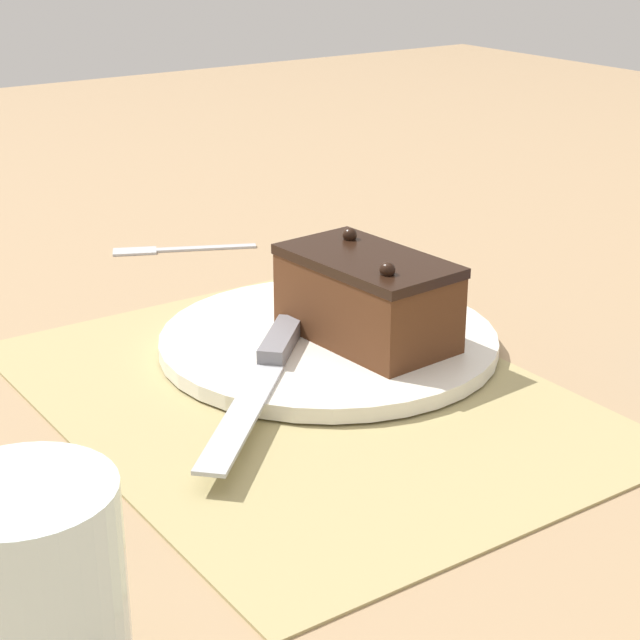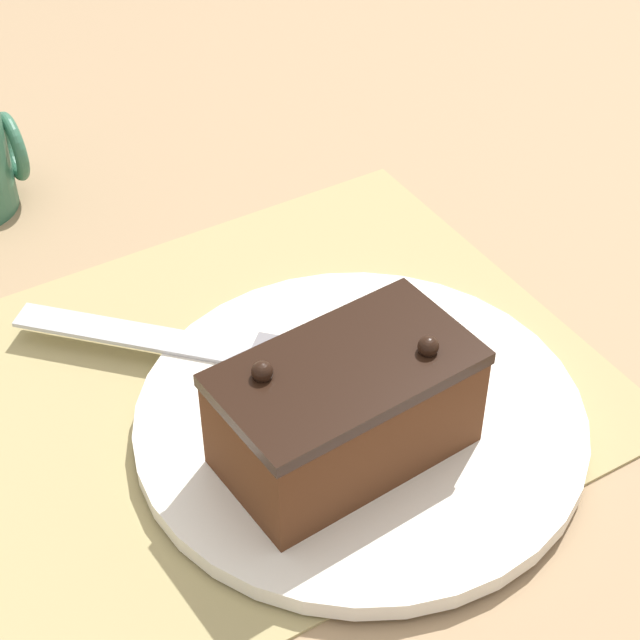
# 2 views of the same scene
# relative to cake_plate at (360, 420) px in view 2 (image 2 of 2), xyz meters

# --- Properties ---
(ground_plane) EXTENTS (3.00, 3.00, 0.00)m
(ground_plane) POSITION_rel_cake_plate_xyz_m (-0.06, 0.07, -0.01)
(ground_plane) COLOR #9E7F5B
(placemat_woven) EXTENTS (0.46, 0.34, 0.00)m
(placemat_woven) POSITION_rel_cake_plate_xyz_m (-0.06, 0.07, -0.01)
(placemat_woven) COLOR tan
(placemat_woven) RESTS_ON ground_plane
(cake_plate) EXTENTS (0.27, 0.27, 0.01)m
(cake_plate) POSITION_rel_cake_plate_xyz_m (0.00, 0.00, 0.00)
(cake_plate) COLOR white
(cake_plate) RESTS_ON placemat_woven
(chocolate_cake) EXTENTS (0.15, 0.09, 0.08)m
(chocolate_cake) POSITION_rel_cake_plate_xyz_m (-0.02, -0.02, 0.04)
(chocolate_cake) COLOR #512D19
(chocolate_cake) RESTS_ON cake_plate
(serving_knife) EXTENTS (0.18, 0.19, 0.01)m
(serving_knife) POSITION_rel_cake_plate_xyz_m (-0.03, 0.08, 0.01)
(serving_knife) COLOR slate
(serving_knife) RESTS_ON cake_plate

